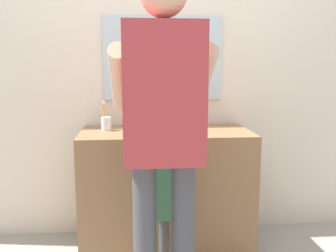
% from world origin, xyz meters
% --- Properties ---
extents(back_wall, '(4.40, 0.10, 2.70)m').
position_xyz_m(back_wall, '(0.00, 0.62, 1.35)').
color(back_wall, beige).
rests_on(back_wall, ground).
extents(vanity_cabinet, '(1.18, 0.54, 0.85)m').
position_xyz_m(vanity_cabinet, '(0.00, 0.30, 0.42)').
color(vanity_cabinet, olive).
rests_on(vanity_cabinet, ground).
extents(sink_basin, '(0.33, 0.33, 0.11)m').
position_xyz_m(sink_basin, '(0.00, 0.28, 0.91)').
color(sink_basin, silver).
rests_on(sink_basin, vanity_cabinet).
extents(faucet, '(0.18, 0.14, 0.18)m').
position_xyz_m(faucet, '(0.00, 0.48, 0.93)').
color(faucet, '#B7BABF').
rests_on(faucet, vanity_cabinet).
extents(toothbrush_cup, '(0.07, 0.07, 0.21)m').
position_xyz_m(toothbrush_cup, '(-0.41, 0.36, 0.90)').
color(toothbrush_cup, silver).
rests_on(toothbrush_cup, vanity_cabinet).
extents(child_toddler, '(0.26, 0.26, 0.85)m').
position_xyz_m(child_toddler, '(0.00, -0.10, 0.51)').
color(child_toddler, '#47474C').
rests_on(child_toddler, ground).
extents(adult_parent, '(0.54, 0.57, 1.75)m').
position_xyz_m(adult_parent, '(-0.07, -0.38, 1.05)').
color(adult_parent, '#47474C').
rests_on(adult_parent, ground).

